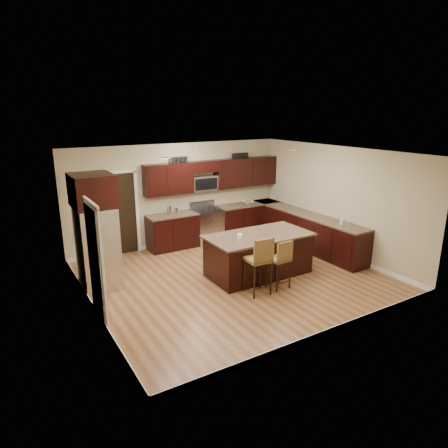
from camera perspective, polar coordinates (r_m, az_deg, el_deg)
floor at (r=8.82m, az=1.41°, el=-7.59°), size 6.00×6.00×0.00m
ceiling at (r=8.12m, az=1.54°, el=10.14°), size 6.00×6.00×0.00m
wall_back at (r=10.72m, az=-6.47°, el=4.19°), size 6.00×0.00×6.00m
wall_left at (r=7.27m, az=-18.91°, el=-2.34°), size 0.00×5.50×5.50m
wall_right at (r=10.25m, az=15.78°, el=3.14°), size 0.00×5.50×5.50m
base_cabinets at (r=10.80m, az=5.83°, el=-0.57°), size 4.02×3.96×0.92m
upper_cabinets at (r=10.96m, az=-1.19°, el=7.16°), size 4.00×0.33×0.80m
range at (r=10.97m, az=-2.45°, el=-0.17°), size 0.76×0.64×1.11m
microwave at (r=10.84m, az=-2.91°, el=5.86°), size 0.76×0.31×0.40m
doorway at (r=10.22m, az=-14.80°, el=1.33°), size 0.85×0.03×2.06m
pantry_door at (r=7.11m, az=-17.97°, el=-5.51°), size 0.03×0.80×2.04m
letter_decor at (r=10.83m, az=-1.87°, el=9.47°), size 2.20×0.03×0.15m
island at (r=8.86m, az=4.93°, el=-4.54°), size 2.30×1.22×0.92m
stool_left at (r=7.78m, az=5.17°, el=-5.07°), size 0.47×0.47×1.19m
stool_mid at (r=8.13m, az=8.13°, el=-4.95°), size 0.39×0.39×1.03m
refrigerator at (r=8.32m, az=-17.81°, el=-0.96°), size 0.79×0.92×2.35m
floor_mat at (r=9.98m, az=-0.38°, el=-4.65°), size 1.09×0.81×0.01m
fruit_bowl at (r=11.54m, az=3.49°, el=3.12°), size 0.40×0.40×0.08m
soap_bottle at (r=9.77m, az=16.63°, el=0.49°), size 0.12×0.12×0.21m
canister_tall at (r=10.36m, az=-7.86°, el=1.93°), size 0.12×0.12×0.23m
canister_short at (r=10.44m, az=-6.92°, el=1.87°), size 0.11×0.11×0.16m
island_jar at (r=8.41m, az=2.25°, el=-1.72°), size 0.10×0.10×0.10m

